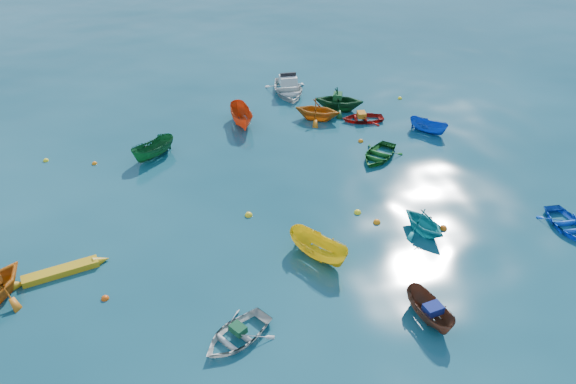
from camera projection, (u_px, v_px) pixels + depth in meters
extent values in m
plane|color=#093643|center=(314.00, 258.00, 25.36)|extent=(160.00, 160.00, 0.00)
imported|color=beige|center=(237.00, 339.00, 21.42)|extent=(3.69, 3.43, 0.62)
imported|color=brown|center=(428.00, 319.00, 22.27)|extent=(1.48, 2.85, 1.05)
imported|color=blue|center=(566.00, 228.00, 27.30)|extent=(2.37, 3.15, 0.62)
imported|color=yellow|center=(318.00, 257.00, 25.42)|extent=(2.79, 3.41, 1.26)
imported|color=#13541A|center=(378.00, 158.00, 32.98)|extent=(3.83, 3.83, 0.65)
imported|color=teal|center=(422.00, 232.00, 27.02)|extent=(2.85, 3.07, 1.32)
imported|color=#C94012|center=(242.00, 124.00, 36.63)|extent=(1.33, 3.40, 1.31)
imported|color=#0F421E|center=(338.00, 110.00, 38.42)|extent=(4.15, 3.91, 1.73)
imported|color=#9D120D|center=(362.00, 121.00, 37.09)|extent=(2.96, 2.31, 0.56)
imported|color=#0E43AF|center=(427.00, 132.00, 35.70)|extent=(2.37, 2.57, 0.99)
imported|color=#BF6412|center=(317.00, 119.00, 37.23)|extent=(3.88, 3.73, 1.57)
imported|color=#135427|center=(155.00, 157.00, 33.04)|extent=(3.07, 2.77, 1.17)
imported|color=silver|center=(288.00, 93.00, 40.81)|extent=(3.25, 4.39, 1.48)
cube|color=#124A29|center=(238.00, 329.00, 21.23)|extent=(0.70, 0.75, 0.29)
cube|color=navy|center=(433.00, 309.00, 21.77)|extent=(0.79, 0.65, 0.34)
cube|color=#134C21|center=(338.00, 96.00, 37.86)|extent=(0.83, 0.93, 0.37)
cube|color=orange|center=(361.00, 115.00, 36.83)|extent=(0.62, 0.76, 0.33)
sphere|color=#E24E0C|center=(105.00, 299.00, 23.21)|extent=(0.33, 0.33, 0.33)
sphere|color=yellow|center=(249.00, 216.00, 28.13)|extent=(0.39, 0.39, 0.39)
sphere|color=#EE5E0C|center=(443.00, 229.00, 27.21)|extent=(0.39, 0.39, 0.39)
sphere|color=orange|center=(95.00, 164.00, 32.38)|extent=(0.30, 0.30, 0.30)
sphere|color=yellow|center=(358.00, 213.00, 28.32)|extent=(0.36, 0.36, 0.36)
sphere|color=orange|center=(377.00, 223.00, 27.63)|extent=(0.37, 0.37, 0.37)
sphere|color=yellow|center=(46.00, 161.00, 32.66)|extent=(0.32, 0.32, 0.32)
sphere|color=orange|center=(361.00, 142.00, 34.65)|extent=(0.34, 0.34, 0.34)
sphere|color=yellow|center=(400.00, 99.00, 40.03)|extent=(0.31, 0.31, 0.31)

